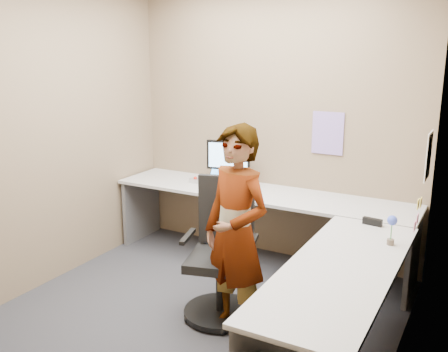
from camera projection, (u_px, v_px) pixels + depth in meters
The scene contains 20 objects.
ground at pixel (208, 304), 4.15m from camera, with size 3.00×3.00×0.00m, color #25252A.
wall_back at pixel (274, 124), 4.92m from camera, with size 3.00×3.00×0.00m, color brown.
wall_right at pixel (413, 166), 3.12m from camera, with size 2.70×2.70×0.00m, color brown.
wall_left at pixel (65, 130), 4.52m from camera, with size 2.70×2.70×0.00m, color brown.
desk at pixel (277, 232), 4.13m from camera, with size 2.98×2.58×0.73m.
paper_ream at pixel (227, 184), 4.96m from camera, with size 0.27×0.20×0.05m, color red.
monitor at pixel (228, 158), 4.91m from camera, with size 0.43×0.17×0.41m.
laptop at pixel (212, 177), 5.16m from camera, with size 0.38×0.37×0.21m.
trackball_mouse at pixel (196, 180), 5.12m from camera, with size 0.12×0.08×0.07m.
origami at pixel (213, 186), 4.90m from camera, with size 0.10×0.10×0.06m, color white.
stapler at pixel (372, 222), 3.88m from camera, with size 0.15×0.04×0.06m, color black.
flower at pixel (392, 225), 3.46m from camera, with size 0.07×0.07×0.22m.
calendar_purple at pixel (328, 133), 4.67m from camera, with size 0.30×0.01×0.40m, color #846BB7.
calendar_white at pixel (429, 156), 3.91m from camera, with size 0.01×0.28×0.38m, color white.
sticky_note_a at pixel (418, 204), 3.69m from camera, with size 0.01×0.07×0.07m, color #F2E059.
sticky_note_b at pixel (418, 219), 3.76m from camera, with size 0.01×0.07×0.07m, color pink.
sticky_note_c at pixel (415, 226), 3.66m from camera, with size 0.01×0.07×0.07m, color pink.
sticky_note_d at pixel (421, 203), 3.82m from camera, with size 0.01×0.07×0.07m, color #F2E059.
office_chair at pixel (222, 262), 3.92m from camera, with size 0.61×0.59×1.08m.
person at pixel (236, 234), 3.55m from camera, with size 0.57×0.38×1.57m, color #999399.
Camera 1 is at (1.94, -3.23, 2.06)m, focal length 40.00 mm.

